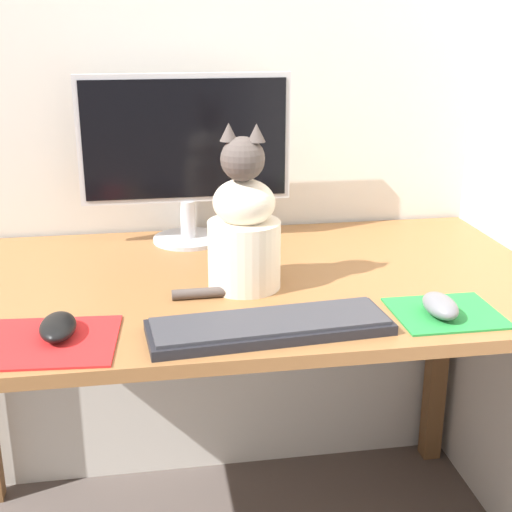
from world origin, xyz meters
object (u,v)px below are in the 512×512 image
monitor (186,150)px  cat (244,229)px  computer_mouse_left (58,327)px  computer_mouse_right (440,306)px  keyboard (270,326)px

monitor → cat: (0.09, -0.32, -0.10)m
computer_mouse_left → computer_mouse_right: size_ratio=1.09×
computer_mouse_right → keyboard: bearing=-177.7°
monitor → computer_mouse_right: monitor is taller
monitor → keyboard: size_ratio=1.14×
computer_mouse_left → monitor: bearing=63.1°
keyboard → computer_mouse_right: 0.32m
computer_mouse_right → monitor: bearing=128.1°
keyboard → computer_mouse_right: size_ratio=4.23×
keyboard → computer_mouse_left: computer_mouse_left is taller
monitor → cat: monitor is taller
keyboard → computer_mouse_right: (0.32, 0.01, 0.01)m
computer_mouse_right → cat: size_ratio=0.31×
monitor → computer_mouse_right: (0.42, -0.53, -0.20)m
monitor → computer_mouse_left: monitor is taller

